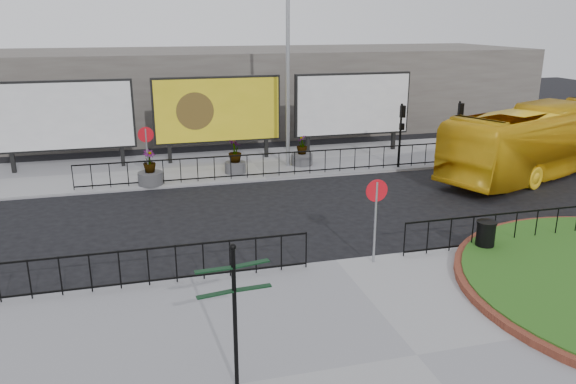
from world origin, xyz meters
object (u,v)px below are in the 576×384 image
object	(u,v)px
planter_a	(150,173)
planter_b	(235,160)
billboard_mid	(218,110)
litter_bin	(485,237)
planter_c	(302,155)
lamp_post	(288,65)
fingerpost_sign	(235,304)
bus	(539,141)

from	to	relation	value
planter_a	planter_b	bearing A→B (deg)	14.33
billboard_mid	litter_bin	world-z (taller)	billboard_mid
litter_bin	planter_c	world-z (taller)	planter_c
lamp_post	planter_b	xyz separation A→B (m)	(-2.65, -0.63, -4.12)
planter_c	lamp_post	bearing A→B (deg)	180.00
fingerpost_sign	litter_bin	xyz separation A→B (m)	(8.32, 4.51, -1.29)
litter_bin	planter_c	xyz separation A→B (m)	(-2.30, 11.60, -0.01)
planter_b	billboard_mid	bearing A→B (deg)	97.80
litter_bin	bus	distance (m)	10.72
planter_a	planter_b	distance (m)	3.92
lamp_post	litter_bin	distance (m)	12.70
fingerpost_sign	billboard_mid	bearing A→B (deg)	79.38
fingerpost_sign	planter_b	xyz separation A→B (m)	(2.67, 15.48, -1.19)
litter_bin	planter_c	bearing A→B (deg)	101.21
planter_b	planter_a	bearing A→B (deg)	-165.67
bus	planter_c	size ratio (longest dim) A/B	7.93
planter_b	lamp_post	bearing A→B (deg)	13.37
litter_bin	planter_a	xyz separation A→B (m)	(-9.44, 10.00, 0.02)
lamp_post	bus	world-z (taller)	lamp_post
lamp_post	fingerpost_sign	size ratio (longest dim) A/B	3.13
lamp_post	litter_bin	world-z (taller)	lamp_post
litter_bin	bus	bearing A→B (deg)	44.55
litter_bin	bus	world-z (taller)	bus
billboard_mid	bus	size ratio (longest dim) A/B	0.54
litter_bin	planter_a	distance (m)	13.75
planter_c	planter_a	bearing A→B (deg)	-167.37
fingerpost_sign	planter_c	bearing A→B (deg)	66.20
billboard_mid	planter_c	size ratio (longest dim) A/B	4.31
bus	litter_bin	bearing A→B (deg)	112.40
bus	planter_c	distance (m)	10.77
lamp_post	planter_b	bearing A→B (deg)	-166.63
lamp_post	planter_c	bearing A→B (deg)	0.00
billboard_mid	planter_a	distance (m)	5.34
billboard_mid	litter_bin	bearing A→B (deg)	-66.15
planter_b	planter_c	xyz separation A→B (m)	(3.34, 0.63, -0.11)
bus	fingerpost_sign	bearing A→B (deg)	104.84
billboard_mid	bus	bearing A→B (deg)	-24.09
billboard_mid	planter_b	xyz separation A→B (m)	(0.36, -2.60, -1.89)
bus	billboard_mid	bearing A→B (deg)	43.76
fingerpost_sign	bus	size ratio (longest dim) A/B	0.26
litter_bin	fingerpost_sign	bearing A→B (deg)	-151.54
billboard_mid	fingerpost_sign	bearing A→B (deg)	-97.30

